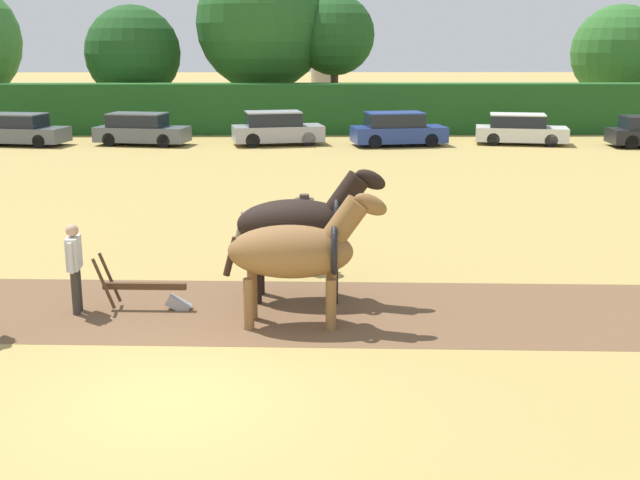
{
  "coord_description": "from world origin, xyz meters",
  "views": [
    {
      "loc": [
        1.91,
        -10.33,
        4.85
      ],
      "look_at": [
        2.09,
        4.75,
        1.1
      ],
      "focal_mm": 45.0,
      "sensor_mm": 36.0,
      "label": 1
    }
  ],
  "objects_px": {
    "tree_center_right": "(335,35)",
    "farmer_at_plow": "(74,262)",
    "tree_right": "(619,53)",
    "draft_horse_lead_left": "(297,251)",
    "parked_car_center_left": "(141,130)",
    "parked_car_right": "(520,130)",
    "draft_horse_lead_right": "(302,224)",
    "tree_center_left": "(133,53)",
    "parked_car_center": "(277,129)",
    "plow": "(152,293)",
    "parked_car_center_right": "(397,130)",
    "farmer_beside_team": "(304,226)",
    "parked_car_left": "(20,130)",
    "tree_center": "(262,24)"
  },
  "relations": [
    {
      "from": "plow",
      "to": "parked_car_center_right",
      "type": "distance_m",
      "value": 24.92
    },
    {
      "from": "tree_center",
      "to": "draft_horse_lead_left",
      "type": "height_order",
      "value": "tree_center"
    },
    {
      "from": "draft_horse_lead_right",
      "to": "draft_horse_lead_left",
      "type": "bearing_deg",
      "value": -90.01
    },
    {
      "from": "tree_right",
      "to": "parked_car_left",
      "type": "distance_m",
      "value": 34.19
    },
    {
      "from": "draft_horse_lead_right",
      "to": "parked_car_center_right",
      "type": "bearing_deg",
      "value": 82.06
    },
    {
      "from": "tree_center_left",
      "to": "parked_car_center_left",
      "type": "relative_size",
      "value": 1.49
    },
    {
      "from": "farmer_beside_team",
      "to": "parked_car_center",
      "type": "xyz_separation_m",
      "value": [
        -1.49,
        21.65,
        -0.21
      ]
    },
    {
      "from": "tree_right",
      "to": "draft_horse_lead_left",
      "type": "relative_size",
      "value": 2.41
    },
    {
      "from": "parked_car_left",
      "to": "parked_car_center_right",
      "type": "height_order",
      "value": "parked_car_center_right"
    },
    {
      "from": "tree_center_left",
      "to": "farmer_beside_team",
      "type": "xyz_separation_m",
      "value": [
        10.05,
        -30.5,
        -3.18
      ]
    },
    {
      "from": "tree_center",
      "to": "parked_car_center",
      "type": "distance_m",
      "value": 10.41
    },
    {
      "from": "tree_center",
      "to": "farmer_at_plow",
      "type": "distance_m",
      "value": 33.83
    },
    {
      "from": "tree_center_left",
      "to": "tree_center",
      "type": "xyz_separation_m",
      "value": [
        7.42,
        0.19,
        1.65
      ]
    },
    {
      "from": "parked_car_left",
      "to": "draft_horse_lead_right",
      "type": "bearing_deg",
      "value": -49.55
    },
    {
      "from": "draft_horse_lead_right",
      "to": "parked_car_center_left",
      "type": "bearing_deg",
      "value": 111.05
    },
    {
      "from": "tree_right",
      "to": "parked_car_right",
      "type": "relative_size",
      "value": 1.53
    },
    {
      "from": "draft_horse_lead_right",
      "to": "parked_car_center_right",
      "type": "height_order",
      "value": "draft_horse_lead_right"
    },
    {
      "from": "draft_horse_lead_right",
      "to": "parked_car_center_right",
      "type": "distance_m",
      "value": 23.69
    },
    {
      "from": "tree_center_left",
      "to": "farmer_at_plow",
      "type": "bearing_deg",
      "value": -79.95
    },
    {
      "from": "farmer_beside_team",
      "to": "parked_car_right",
      "type": "height_order",
      "value": "farmer_beside_team"
    },
    {
      "from": "farmer_beside_team",
      "to": "parked_car_left",
      "type": "distance_m",
      "value": 25.64
    },
    {
      "from": "draft_horse_lead_right",
      "to": "plow",
      "type": "xyz_separation_m",
      "value": [
        -2.77,
        -0.61,
        -1.16
      ]
    },
    {
      "from": "tree_center_left",
      "to": "tree_center_right",
      "type": "xyz_separation_m",
      "value": [
        11.57,
        -0.32,
        1.01
      ]
    },
    {
      "from": "tree_center",
      "to": "tree_right",
      "type": "xyz_separation_m",
      "value": [
        21.24,
        1.53,
        -1.63
      ]
    },
    {
      "from": "tree_center",
      "to": "draft_horse_lead_left",
      "type": "bearing_deg",
      "value": -85.76
    },
    {
      "from": "parked_car_left",
      "to": "parked_car_center",
      "type": "distance_m",
      "value": 12.23
    },
    {
      "from": "plow",
      "to": "parked_car_right",
      "type": "relative_size",
      "value": 0.39
    },
    {
      "from": "tree_center_left",
      "to": "parked_car_center",
      "type": "distance_m",
      "value": 12.77
    },
    {
      "from": "tree_center_left",
      "to": "parked_car_center_left",
      "type": "xyz_separation_m",
      "value": [
        2.07,
        -8.81,
        -3.42
      ]
    },
    {
      "from": "tree_right",
      "to": "draft_horse_lead_right",
      "type": "relative_size",
      "value": 2.36
    },
    {
      "from": "tree_center_right",
      "to": "parked_car_right",
      "type": "relative_size",
      "value": 1.63
    },
    {
      "from": "tree_center",
      "to": "tree_center_right",
      "type": "distance_m",
      "value": 4.23
    },
    {
      "from": "plow",
      "to": "parked_car_center_left",
      "type": "distance_m",
      "value": 24.84
    },
    {
      "from": "parked_car_center",
      "to": "parked_car_center_right",
      "type": "distance_m",
      "value": 5.76
    },
    {
      "from": "parked_car_center_left",
      "to": "draft_horse_lead_right",
      "type": "bearing_deg",
      "value": -60.94
    },
    {
      "from": "tree_right",
      "to": "plow",
      "type": "xyz_separation_m",
      "value": [
        -21.42,
        -34.81,
        -3.85
      ]
    },
    {
      "from": "parked_car_center_left",
      "to": "parked_car_center_right",
      "type": "height_order",
      "value": "parked_car_center_right"
    },
    {
      "from": "tree_center",
      "to": "tree_center_right",
      "type": "relative_size",
      "value": 1.28
    },
    {
      "from": "farmer_beside_team",
      "to": "parked_car_center_right",
      "type": "xyz_separation_m",
      "value": [
        4.26,
        21.3,
        -0.22
      ]
    },
    {
      "from": "parked_car_center_left",
      "to": "parked_car_right",
      "type": "relative_size",
      "value": 1.01
    },
    {
      "from": "tree_center_right",
      "to": "tree_right",
      "type": "distance_m",
      "value": 17.23
    },
    {
      "from": "parked_car_right",
      "to": "tree_right",
      "type": "bearing_deg",
      "value": 62.18
    },
    {
      "from": "tree_center_right",
      "to": "plow",
      "type": "relative_size",
      "value": 4.22
    },
    {
      "from": "draft_horse_lead_left",
      "to": "parked_car_center",
      "type": "height_order",
      "value": "draft_horse_lead_left"
    },
    {
      "from": "tree_center_right",
      "to": "parked_car_center",
      "type": "relative_size",
      "value": 1.65
    },
    {
      "from": "parked_car_center",
      "to": "parked_car_center_left",
      "type": "bearing_deg",
      "value": 168.36
    },
    {
      "from": "parked_car_right",
      "to": "tree_center",
      "type": "bearing_deg",
      "value": 156.31
    },
    {
      "from": "draft_horse_lead_right",
      "to": "tree_center_left",
      "type": "bearing_deg",
      "value": 109.63
    },
    {
      "from": "tree_center_right",
      "to": "farmer_at_plow",
      "type": "xyz_separation_m",
      "value": [
        -5.67,
        -32.94,
        -4.2
      ]
    },
    {
      "from": "tree_center_right",
      "to": "parked_car_center_left",
      "type": "xyz_separation_m",
      "value": [
        -9.5,
        -8.49,
        -4.43
      ]
    }
  ]
}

